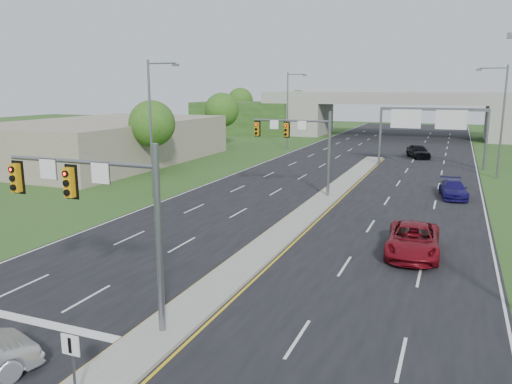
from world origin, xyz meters
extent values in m
plane|color=#264819|center=(0.00, 0.00, 0.00)|extent=(240.00, 240.00, 0.00)
cube|color=black|center=(0.00, 35.00, 0.01)|extent=(24.00, 160.00, 0.02)
cube|color=gray|center=(0.00, 23.00, 0.10)|extent=(2.00, 54.00, 0.16)
cube|color=gold|center=(-1.15, 23.00, 0.03)|extent=(0.12, 54.00, 0.01)
cube|color=gold|center=(1.15, 23.00, 0.03)|extent=(0.12, 54.00, 0.01)
cube|color=silver|center=(-11.80, 35.00, 0.03)|extent=(0.12, 160.00, 0.01)
cube|color=silver|center=(11.80, 35.00, 0.03)|extent=(0.12, 160.00, 0.01)
cube|color=silver|center=(-6.50, -1.00, 0.03)|extent=(10.50, 0.50, 0.01)
cylinder|color=slate|center=(0.00, 0.00, 3.50)|extent=(0.24, 0.24, 7.00)
cylinder|color=slate|center=(-3.25, 0.00, 6.20)|extent=(6.50, 0.16, 0.16)
cube|color=orange|center=(-3.58, -0.25, 5.45)|extent=(0.35, 0.25, 1.10)
cube|color=orange|center=(-6.17, -0.25, 5.45)|extent=(0.35, 0.25, 1.10)
cube|color=black|center=(-3.58, -0.11, 5.45)|extent=(0.55, 0.04, 1.30)
cube|color=black|center=(-6.17, -0.11, 5.45)|extent=(0.55, 0.04, 1.30)
sphere|color=#FF0C05|center=(-3.58, -0.38, 5.80)|extent=(0.20, 0.20, 0.20)
sphere|color=#FF0C05|center=(-6.17, -0.38, 5.80)|extent=(0.20, 0.20, 0.20)
cube|color=white|center=(-4.68, -0.10, 5.85)|extent=(0.75, 0.04, 0.75)
cube|color=white|center=(-2.27, -0.10, 5.85)|extent=(0.75, 0.04, 0.75)
cylinder|color=slate|center=(0.00, 25.00, 3.50)|extent=(0.24, 0.24, 7.00)
cylinder|color=slate|center=(-3.25, 25.00, 6.20)|extent=(6.50, 0.16, 0.16)
cube|color=orange|center=(-3.58, 24.75, 5.45)|extent=(0.35, 0.25, 1.10)
cube|color=orange|center=(-6.17, 24.75, 5.45)|extent=(0.35, 0.25, 1.10)
cube|color=black|center=(-3.58, 24.89, 5.45)|extent=(0.55, 0.04, 1.30)
cube|color=black|center=(-6.17, 24.89, 5.45)|extent=(0.55, 0.04, 1.30)
sphere|color=#FF0C05|center=(-3.58, 24.62, 5.80)|extent=(0.20, 0.20, 0.20)
sphere|color=#FF0C05|center=(-6.17, 24.62, 5.80)|extent=(0.20, 0.20, 0.20)
cube|color=white|center=(-4.68, 24.90, 5.85)|extent=(0.75, 0.04, 0.75)
cube|color=white|center=(-2.27, 24.90, 5.85)|extent=(0.75, 0.04, 0.75)
cylinder|color=slate|center=(0.00, -4.50, 1.10)|extent=(0.08, 0.08, 2.20)
cube|color=white|center=(0.00, -4.55, 1.90)|extent=(0.60, 0.04, 0.60)
cube|color=black|center=(0.00, -4.58, 1.90)|extent=(0.10, 0.02, 0.45)
cylinder|color=slate|center=(1.20, 45.00, 3.30)|extent=(0.28, 0.28, 6.60)
cylinder|color=slate|center=(12.50, 45.00, 3.30)|extent=(0.28, 0.28, 6.60)
cube|color=slate|center=(6.85, 45.00, 6.50)|extent=(11.50, 0.35, 0.35)
cube|color=#0D6124|center=(4.00, 44.80, 5.40)|extent=(3.20, 0.08, 2.00)
cube|color=#0D6124|center=(8.80, 44.80, 5.40)|extent=(3.20, 0.08, 2.00)
cube|color=silver|center=(4.00, 44.75, 5.40)|extent=(3.30, 0.03, 2.10)
cube|color=silver|center=(8.80, 44.75, 5.40)|extent=(3.30, 0.03, 2.10)
cube|color=gray|center=(-17.00, 80.00, 3.00)|extent=(6.00, 12.00, 6.00)
cube|color=gray|center=(17.00, 80.00, 3.00)|extent=(6.00, 12.00, 6.00)
cube|color=#264819|center=(-30.00, 80.00, 3.00)|extent=(20.00, 14.00, 6.00)
cube|color=gray|center=(0.00, 80.00, 6.60)|extent=(50.00, 12.00, 1.20)
cube|color=gray|center=(0.00, 74.20, 7.65)|extent=(50.00, 0.40, 0.90)
cube|color=gray|center=(0.00, 85.80, 7.65)|extent=(50.00, 0.40, 0.90)
cylinder|color=slate|center=(-13.50, 20.00, 5.50)|extent=(0.20, 0.20, 11.00)
cylinder|color=slate|center=(-12.25, 20.00, 10.70)|extent=(2.50, 0.12, 0.12)
cube|color=slate|center=(-11.00, 20.00, 10.55)|extent=(0.50, 0.25, 0.18)
cylinder|color=slate|center=(-13.50, 55.00, 5.50)|extent=(0.20, 0.20, 11.00)
cylinder|color=slate|center=(-12.25, 55.00, 10.70)|extent=(2.50, 0.12, 0.12)
cube|color=slate|center=(-11.00, 55.00, 10.55)|extent=(0.50, 0.25, 0.18)
cylinder|color=slate|center=(13.50, 40.00, 5.50)|extent=(0.20, 0.20, 11.00)
cylinder|color=slate|center=(12.25, 40.00, 10.70)|extent=(2.50, 0.12, 0.12)
cube|color=slate|center=(11.00, 40.00, 10.55)|extent=(0.50, 0.25, 0.18)
cylinder|color=#382316|center=(-20.00, 30.00, 2.00)|extent=(0.44, 0.44, 4.00)
sphere|color=#2A5516|center=(-20.00, 30.00, 5.20)|extent=(4.80, 4.80, 4.80)
cylinder|color=#382316|center=(-24.00, 55.00, 2.12)|extent=(0.44, 0.44, 4.25)
sphere|color=#2A5516|center=(-24.00, 55.00, 5.53)|extent=(5.20, 5.20, 5.20)
cylinder|color=#382316|center=(-38.00, 94.00, 2.25)|extent=(0.44, 0.44, 4.50)
sphere|color=#2A5516|center=(-38.00, 94.00, 5.85)|extent=(6.00, 6.00, 6.00)
cylinder|color=#382316|center=(-24.00, 94.00, 2.12)|extent=(0.44, 0.44, 4.25)
sphere|color=#2A5516|center=(-24.00, 94.00, 5.53)|extent=(5.60, 5.60, 5.60)
cube|color=gray|center=(-30.00, 35.00, 2.50)|extent=(18.00, 30.00, 5.00)
imported|color=maroon|center=(7.70, 12.66, 0.83)|extent=(2.96, 5.96, 1.62)
imported|color=#140D53|center=(9.54, 28.76, 0.71)|extent=(2.56, 5.00, 1.39)
imported|color=black|center=(5.06, 52.47, 0.88)|extent=(3.70, 5.43, 1.72)
camera|label=1|loc=(9.43, -14.30, 8.84)|focal=35.00mm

